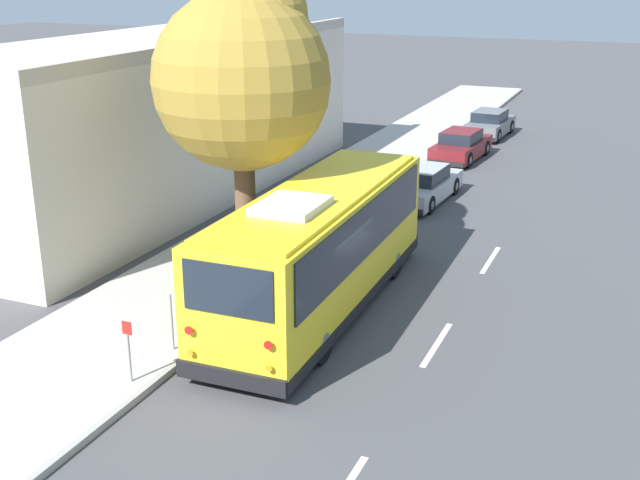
# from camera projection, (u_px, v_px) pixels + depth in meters

# --- Properties ---
(ground_plane) EXTENTS (160.00, 160.00, 0.00)m
(ground_plane) POSITION_uv_depth(u_px,v_px,m) (310.00, 324.00, 19.35)
(ground_plane) COLOR #474749
(sidewalk_slab) EXTENTS (80.00, 4.14, 0.15)m
(sidewalk_slab) POSITION_uv_depth(u_px,v_px,m) (173.00, 297.00, 20.76)
(sidewalk_slab) COLOR #B2AFA8
(sidewalk_slab) RESTS_ON ground
(curb_strip) EXTENTS (80.00, 0.14, 0.15)m
(curb_strip) POSITION_uv_depth(u_px,v_px,m) (246.00, 310.00, 19.97)
(curb_strip) COLOR #9D9A94
(curb_strip) RESTS_ON ground
(shuttle_bus) EXTENTS (9.66, 2.83, 3.27)m
(shuttle_bus) POSITION_uv_depth(u_px,v_px,m) (320.00, 244.00, 19.64)
(shuttle_bus) COLOR yellow
(shuttle_bus) RESTS_ON ground
(parked_sedan_silver) EXTENTS (4.63, 2.01, 1.30)m
(parked_sedan_silver) POSITION_uv_depth(u_px,v_px,m) (422.00, 185.00, 29.18)
(parked_sedan_silver) COLOR #A8AAAF
(parked_sedan_silver) RESTS_ON ground
(parked_sedan_maroon) EXTENTS (4.40, 1.95, 1.33)m
(parked_sedan_maroon) POSITION_uv_depth(u_px,v_px,m) (461.00, 146.00, 35.38)
(parked_sedan_maroon) COLOR maroon
(parked_sedan_maroon) RESTS_ON ground
(parked_sedan_gray) EXTENTS (4.22, 1.89, 1.33)m
(parked_sedan_gray) POSITION_uv_depth(u_px,v_px,m) (490.00, 124.00, 40.12)
(parked_sedan_gray) COLOR slate
(parked_sedan_gray) RESTS_ON ground
(street_tree) EXTENTS (4.55, 4.55, 8.26)m
(street_tree) POSITION_uv_depth(u_px,v_px,m) (243.00, 69.00, 20.17)
(street_tree) COLOR brown
(street_tree) RESTS_ON sidewalk_slab
(sign_post_near) EXTENTS (0.06, 0.22, 1.34)m
(sign_post_near) POSITION_uv_depth(u_px,v_px,m) (129.00, 351.00, 16.18)
(sign_post_near) COLOR gray
(sign_post_near) RESTS_ON sidewalk_slab
(sign_post_far) EXTENTS (0.06, 0.06, 1.31)m
(sign_post_far) POSITION_uv_depth(u_px,v_px,m) (172.00, 322.00, 17.56)
(sign_post_far) COLOR gray
(sign_post_far) RESTS_ON sidewalk_slab
(building_backdrop) EXTENTS (20.51, 8.47, 5.92)m
(building_backdrop) POSITION_uv_depth(u_px,v_px,m) (138.00, 119.00, 29.87)
(building_backdrop) COLOR beige
(building_backdrop) RESTS_ON ground
(lane_stripe_mid) EXTENTS (2.40, 0.14, 0.01)m
(lane_stripe_mid) POSITION_uv_depth(u_px,v_px,m) (437.00, 344.00, 18.32)
(lane_stripe_mid) COLOR silver
(lane_stripe_mid) RESTS_ON ground
(lane_stripe_ahead) EXTENTS (2.40, 0.14, 0.01)m
(lane_stripe_ahead) POSITION_uv_depth(u_px,v_px,m) (491.00, 260.00, 23.54)
(lane_stripe_ahead) COLOR silver
(lane_stripe_ahead) RESTS_ON ground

